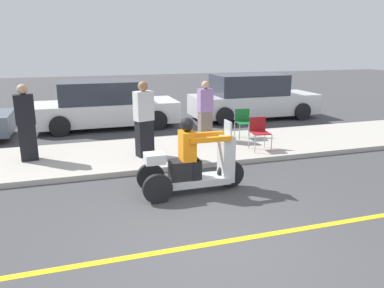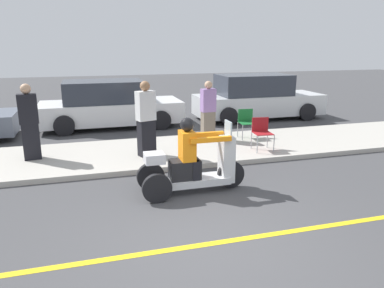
{
  "view_description": "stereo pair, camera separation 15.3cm",
  "coord_description": "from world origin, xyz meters",
  "px_view_note": "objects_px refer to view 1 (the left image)",
  "views": [
    {
      "loc": [
        -1.73,
        -4.49,
        2.78
      ],
      "look_at": [
        0.3,
        1.96,
        0.96
      ],
      "focal_mm": 35.0,
      "sensor_mm": 36.0,
      "label": 1
    },
    {
      "loc": [
        -1.58,
        -4.54,
        2.78
      ],
      "look_at": [
        0.3,
        1.96,
        0.96
      ],
      "focal_mm": 35.0,
      "sensor_mm": 36.0,
      "label": 2
    }
  ],
  "objects_px": {
    "parked_car_lot_right": "(105,106)",
    "spectator_with_child": "(144,121)",
    "spectator_mid_group": "(26,124)",
    "folding_chair_set_back": "(259,130)",
    "motorcycle_trike": "(193,166)",
    "spectator_far_back": "(205,112)",
    "parked_car_lot_far": "(252,98)",
    "folding_chair_curbside": "(243,120)"
  },
  "relations": [
    {
      "from": "parked_car_lot_right",
      "to": "spectator_with_child",
      "type": "bearing_deg",
      "value": -81.96
    },
    {
      "from": "spectator_mid_group",
      "to": "folding_chair_set_back",
      "type": "distance_m",
      "value": 5.64
    },
    {
      "from": "spectator_with_child",
      "to": "parked_car_lot_right",
      "type": "bearing_deg",
      "value": 98.04
    },
    {
      "from": "motorcycle_trike",
      "to": "spectator_mid_group",
      "type": "relative_size",
      "value": 1.17
    },
    {
      "from": "parked_car_lot_right",
      "to": "spectator_mid_group",
      "type": "bearing_deg",
      "value": -119.38
    },
    {
      "from": "spectator_far_back",
      "to": "spectator_with_child",
      "type": "relative_size",
      "value": 0.91
    },
    {
      "from": "spectator_far_back",
      "to": "spectator_mid_group",
      "type": "height_order",
      "value": "spectator_mid_group"
    },
    {
      "from": "motorcycle_trike",
      "to": "parked_car_lot_right",
      "type": "distance_m",
      "value": 6.49
    },
    {
      "from": "spectator_with_child",
      "to": "parked_car_lot_far",
      "type": "height_order",
      "value": "spectator_with_child"
    },
    {
      "from": "parked_car_lot_right",
      "to": "parked_car_lot_far",
      "type": "distance_m",
      "value": 5.47
    },
    {
      "from": "spectator_mid_group",
      "to": "spectator_with_child",
      "type": "height_order",
      "value": "spectator_with_child"
    },
    {
      "from": "folding_chair_curbside",
      "to": "parked_car_lot_far",
      "type": "xyz_separation_m",
      "value": [
        1.8,
        3.08,
        0.15
      ]
    },
    {
      "from": "spectator_with_child",
      "to": "folding_chair_set_back",
      "type": "xyz_separation_m",
      "value": [
        2.92,
        -0.28,
        -0.37
      ]
    },
    {
      "from": "spectator_mid_group",
      "to": "parked_car_lot_far",
      "type": "height_order",
      "value": "spectator_mid_group"
    },
    {
      "from": "folding_chair_set_back",
      "to": "parked_car_lot_right",
      "type": "bearing_deg",
      "value": 128.41
    },
    {
      "from": "spectator_far_back",
      "to": "parked_car_lot_right",
      "type": "xyz_separation_m",
      "value": [
        -2.52,
        3.04,
        -0.18
      ]
    },
    {
      "from": "spectator_with_child",
      "to": "folding_chair_curbside",
      "type": "bearing_deg",
      "value": 17.94
    },
    {
      "from": "motorcycle_trike",
      "to": "folding_chair_set_back",
      "type": "bearing_deg",
      "value": 39.2
    },
    {
      "from": "motorcycle_trike",
      "to": "spectator_with_child",
      "type": "distance_m",
      "value": 2.36
    },
    {
      "from": "parked_car_lot_right",
      "to": "parked_car_lot_far",
      "type": "xyz_separation_m",
      "value": [
        5.47,
        -0.07,
        0.04
      ]
    },
    {
      "from": "motorcycle_trike",
      "to": "folding_chair_curbside",
      "type": "xyz_separation_m",
      "value": [
        2.58,
        3.25,
        0.1
      ]
    },
    {
      "from": "folding_chair_set_back",
      "to": "parked_car_lot_right",
      "type": "height_order",
      "value": "parked_car_lot_right"
    },
    {
      "from": "spectator_mid_group",
      "to": "parked_car_lot_far",
      "type": "xyz_separation_m",
      "value": [
        7.53,
        3.6,
        -0.2
      ]
    },
    {
      "from": "spectator_with_child",
      "to": "spectator_mid_group",
      "type": "bearing_deg",
      "value": 169.78
    },
    {
      "from": "spectator_far_back",
      "to": "parked_car_lot_far",
      "type": "xyz_separation_m",
      "value": [
        2.95,
        2.98,
        -0.14
      ]
    },
    {
      "from": "folding_chair_set_back",
      "to": "motorcycle_trike",
      "type": "bearing_deg",
      "value": -140.8
    },
    {
      "from": "spectator_far_back",
      "to": "parked_car_lot_far",
      "type": "relative_size",
      "value": 0.35
    },
    {
      "from": "parked_car_lot_right",
      "to": "folding_chair_set_back",
      "type": "bearing_deg",
      "value": -51.59
    },
    {
      "from": "parked_car_lot_right",
      "to": "parked_car_lot_far",
      "type": "height_order",
      "value": "parked_car_lot_far"
    },
    {
      "from": "spectator_far_back",
      "to": "spectator_with_child",
      "type": "distance_m",
      "value": 2.23
    },
    {
      "from": "parked_car_lot_right",
      "to": "parked_car_lot_far",
      "type": "bearing_deg",
      "value": -0.7
    },
    {
      "from": "spectator_with_child",
      "to": "parked_car_lot_right",
      "type": "xyz_separation_m",
      "value": [
        -0.59,
        4.14,
        -0.25
      ]
    },
    {
      "from": "spectator_with_child",
      "to": "parked_car_lot_right",
      "type": "height_order",
      "value": "spectator_with_child"
    },
    {
      "from": "spectator_mid_group",
      "to": "parked_car_lot_right",
      "type": "relative_size",
      "value": 0.38
    },
    {
      "from": "parked_car_lot_far",
      "to": "spectator_far_back",
      "type": "bearing_deg",
      "value": -134.7
    },
    {
      "from": "folding_chair_set_back",
      "to": "parked_car_lot_right",
      "type": "xyz_separation_m",
      "value": [
        -3.51,
        4.43,
        0.12
      ]
    },
    {
      "from": "spectator_far_back",
      "to": "parked_car_lot_right",
      "type": "distance_m",
      "value": 3.96
    },
    {
      "from": "spectator_mid_group",
      "to": "folding_chair_curbside",
      "type": "distance_m",
      "value": 5.76
    },
    {
      "from": "spectator_far_back",
      "to": "spectator_with_child",
      "type": "height_order",
      "value": "spectator_with_child"
    },
    {
      "from": "folding_chair_curbside",
      "to": "spectator_far_back",
      "type": "bearing_deg",
      "value": 174.86
    },
    {
      "from": "parked_car_lot_right",
      "to": "motorcycle_trike",
      "type": "bearing_deg",
      "value": -80.33
    },
    {
      "from": "motorcycle_trike",
      "to": "folding_chair_set_back",
      "type": "xyz_separation_m",
      "value": [
        2.42,
        1.97,
        0.1
      ]
    }
  ]
}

